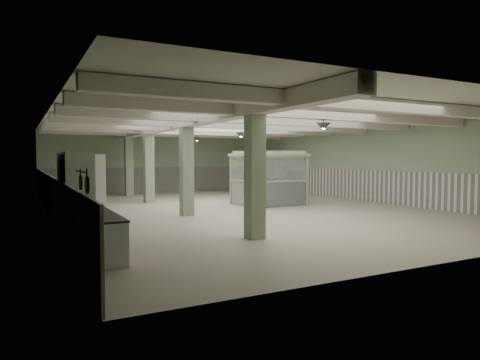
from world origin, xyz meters
name	(u,v)px	position (x,y,z in m)	size (l,w,h in m)	color
floor	(236,209)	(0.00, 0.00, 0.00)	(20.00, 20.00, 0.00)	beige
ceiling	(236,121)	(0.00, 0.00, 3.60)	(14.00, 20.00, 0.02)	beige
wall_back	(162,162)	(0.00, 10.00, 1.80)	(14.00, 0.02, 3.60)	#A4B994
wall_front	(461,172)	(0.00, -10.00, 1.80)	(14.00, 0.02, 3.60)	#A4B994
wall_left	(48,166)	(-7.00, 0.00, 1.80)	(0.02, 20.00, 3.60)	#A4B994
wall_right	(365,164)	(7.00, 0.00, 1.80)	(0.02, 20.00, 3.60)	#A4B994
wainscot_left	(50,198)	(-6.97, 0.00, 0.75)	(0.05, 19.90, 1.50)	white
wainscot_right	(364,185)	(6.97, 0.00, 0.75)	(0.05, 19.90, 1.50)	white
wainscot_back	(163,179)	(0.00, 9.97, 0.75)	(13.90, 0.05, 1.50)	white
girder	(177,124)	(-2.50, 0.00, 3.38)	(0.45, 19.90, 0.40)	silver
beam_a	(371,105)	(0.00, -7.50, 3.42)	(13.90, 0.35, 0.32)	silver
beam_b	(311,114)	(0.00, -5.00, 3.42)	(13.90, 0.35, 0.32)	silver
beam_c	(268,120)	(0.00, -2.50, 3.42)	(13.90, 0.35, 0.32)	silver
beam_d	(236,125)	(0.00, 0.00, 3.42)	(13.90, 0.35, 0.32)	silver
beam_e	(211,129)	(0.00, 2.50, 3.42)	(13.90, 0.35, 0.32)	silver
beam_f	(191,132)	(0.00, 5.00, 3.42)	(13.90, 0.35, 0.32)	silver
beam_g	(175,134)	(0.00, 7.50, 3.42)	(13.90, 0.35, 0.32)	silver
column_a	(255,169)	(-2.50, -6.00, 1.80)	(0.42, 0.42, 3.60)	#8DA484
column_b	(187,166)	(-2.50, -1.00, 1.80)	(0.42, 0.42, 3.60)	#8DA484
column_c	(149,164)	(-2.50, 4.00, 1.80)	(0.42, 0.42, 3.60)	#8DA484
column_d	(129,163)	(-2.50, 8.00, 1.80)	(0.42, 0.42, 3.60)	#8DA484
hook_rail	(81,171)	(-6.93, -7.60, 1.85)	(0.02, 0.02, 1.20)	black
pendant_front	(324,127)	(0.50, -5.00, 3.05)	(0.44, 0.44, 0.22)	#314232
pendant_mid	(241,135)	(0.50, 0.50, 3.05)	(0.44, 0.44, 0.22)	#314232
pendant_back	(197,139)	(0.50, 5.50, 3.05)	(0.44, 0.44, 0.22)	#314232
prep_counter	(83,226)	(-6.54, -4.77, 0.46)	(0.96, 5.53, 0.91)	#BBBABF
pitcher_near	(73,198)	(-6.64, -3.69, 1.05)	(0.20, 0.23, 0.29)	#BBBABF
pitcher_far	(85,202)	(-6.48, -4.56, 1.02)	(0.16, 0.19, 0.24)	#BBBABF
veg_colander	(88,205)	(-6.48, -5.26, 1.00)	(0.42, 0.42, 0.19)	#414146
orange_bowl	(87,207)	(-6.49, -5.17, 0.94)	(0.23, 0.23, 0.08)	#B2B2B7
skillet_near	(87,185)	(-6.88, -8.00, 1.63)	(0.30, 0.30, 0.04)	black
skillet_far	(81,183)	(-6.88, -7.17, 1.63)	(0.27, 0.27, 0.04)	black
walkin_cooler	(75,195)	(-6.62, -4.00, 1.14)	(1.14, 2.48, 2.27)	silver
guard_booth	(268,169)	(1.99, 0.70, 1.59)	(2.92, 2.51, 2.39)	#9CB08D
filing_cabinet	(294,186)	(3.63, 1.13, 0.75)	(0.48, 0.69, 1.49)	#535547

